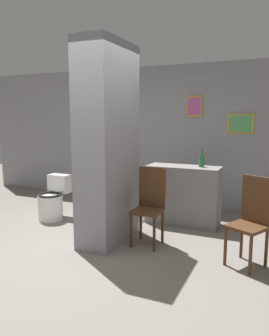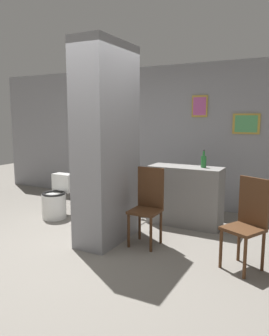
{
  "view_description": "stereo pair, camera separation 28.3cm",
  "coord_description": "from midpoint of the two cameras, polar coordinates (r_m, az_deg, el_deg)",
  "views": [
    {
      "loc": [
        2.15,
        -3.26,
        1.66
      ],
      "look_at": [
        0.29,
        0.9,
        0.95
      ],
      "focal_mm": 35.0,
      "sensor_mm": 36.0,
      "label": 1
    },
    {
      "loc": [
        2.4,
        -3.13,
        1.66
      ],
      "look_at": [
        0.29,
        0.9,
        0.95
      ],
      "focal_mm": 35.0,
      "sensor_mm": 36.0,
      "label": 2
    }
  ],
  "objects": [
    {
      "name": "ground_plane",
      "position": [
        4.26,
        -7.38,
        -14.15
      ],
      "size": [
        14.0,
        14.0,
        0.0
      ],
      "primitive_type": "plane",
      "color": "slate"
    },
    {
      "name": "wall_back",
      "position": [
        6.26,
        6.38,
        5.54
      ],
      "size": [
        8.0,
        0.09,
        2.6
      ],
      "color": "gray",
      "rests_on": "ground_plane"
    },
    {
      "name": "pillar_center",
      "position": [
        4.31,
        -2.97,
        4.07
      ],
      "size": [
        0.49,
        1.0,
        2.6
      ],
      "color": "gray",
      "rests_on": "ground_plane"
    },
    {
      "name": "counter_shelf",
      "position": [
        5.15,
        10.36,
        -4.8
      ],
      "size": [
        1.12,
        0.44,
        0.91
      ],
      "color": "gray",
      "rests_on": "ground_plane"
    },
    {
      "name": "toilet",
      "position": [
        5.59,
        -12.04,
        -5.42
      ],
      "size": [
        0.4,
        0.56,
        0.71
      ],
      "color": "silver",
      "rests_on": "ground_plane"
    },
    {
      "name": "chair_near_pillar",
      "position": [
        4.31,
        4.19,
        -6.18
      ],
      "size": [
        0.37,
        0.37,
        1.01
      ],
      "rotation": [
        0.0,
        0.0,
        0.0
      ],
      "color": "#4C2D19",
      "rests_on": "ground_plane"
    },
    {
      "name": "chair_by_doorway",
      "position": [
        3.87,
        21.11,
        -8.51
      ],
      "size": [
        0.5,
        0.5,
        1.01
      ],
      "rotation": [
        0.0,
        0.0,
        -0.47
      ],
      "color": "#4C2D19",
      "rests_on": "ground_plane"
    },
    {
      "name": "bicycle",
      "position": [
        5.68,
        -1.84,
        -4.83
      ],
      "size": [
        1.57,
        0.42,
        0.65
      ],
      "color": "black",
      "rests_on": "ground_plane"
    },
    {
      "name": "bottle_tall",
      "position": [
        5.02,
        13.54,
        1.2
      ],
      "size": [
        0.08,
        0.08,
        0.27
      ],
      "color": "#267233",
      "rests_on": "counter_shelf"
    }
  ]
}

